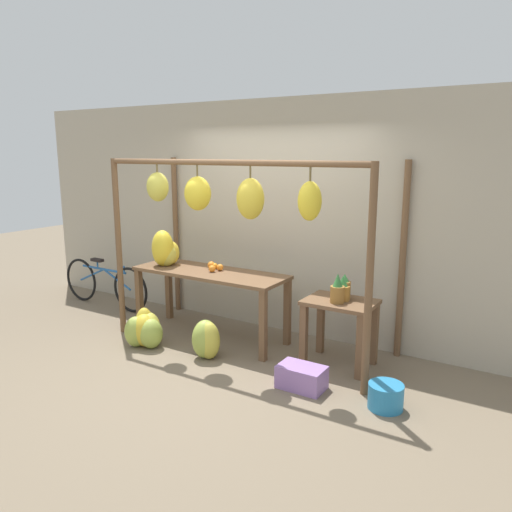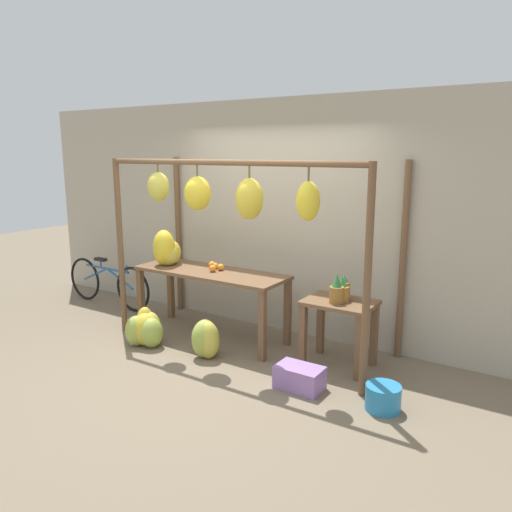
{
  "view_description": "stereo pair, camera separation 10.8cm",
  "coord_description": "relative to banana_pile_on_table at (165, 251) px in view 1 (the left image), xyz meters",
  "views": [
    {
      "loc": [
        2.93,
        -3.82,
        2.19
      ],
      "look_at": [
        0.12,
        0.72,
        1.06
      ],
      "focal_mm": 35.0,
      "sensor_mm": 36.0,
      "label": 1
    },
    {
      "loc": [
        3.02,
        -3.76,
        2.19
      ],
      "look_at": [
        0.12,
        0.72,
        1.06
      ],
      "focal_mm": 35.0,
      "sensor_mm": 36.0,
      "label": 2
    }
  ],
  "objects": [
    {
      "name": "banana_pile_ground_left",
      "position": [
        0.18,
        -0.57,
        -0.81
      ],
      "size": [
        0.53,
        0.49,
        0.44
      ],
      "color": "#9EB247",
      "rests_on": "ground_plane"
    },
    {
      "name": "blue_bucket",
      "position": [
        2.96,
        -0.52,
        -0.89
      ],
      "size": [
        0.3,
        0.3,
        0.22
      ],
      "color": "teal",
      "rests_on": "ground_plane"
    },
    {
      "name": "display_table_main",
      "position": [
        0.65,
        0.05,
        -0.3
      ],
      "size": [
        1.88,
        0.64,
        0.81
      ],
      "color": "brown",
      "rests_on": "ground_plane"
    },
    {
      "name": "parked_bicycle",
      "position": [
        -1.38,
        0.24,
        -0.66
      ],
      "size": [
        1.67,
        0.08,
        0.68
      ],
      "color": "black",
      "rests_on": "ground_plane"
    },
    {
      "name": "banana_pile_ground_right",
      "position": [
        0.98,
        -0.48,
        -0.79
      ],
      "size": [
        0.36,
        0.35,
        0.42
      ],
      "color": "gold",
      "rests_on": "ground_plane"
    },
    {
      "name": "shop_wall_back",
      "position": [
        1.16,
        0.76,
        0.4
      ],
      "size": [
        8.0,
        0.08,
        2.8
      ],
      "color": "#B2A893",
      "rests_on": "ground_plane"
    },
    {
      "name": "banana_pile_on_table",
      "position": [
        0.0,
        0.0,
        0.0
      ],
      "size": [
        0.4,
        0.45,
        0.44
      ],
      "color": "gold",
      "rests_on": "display_table_main"
    },
    {
      "name": "stall_awning",
      "position": [
        1.15,
        -0.22,
        0.58
      ],
      "size": [
        3.17,
        1.2,
        2.11
      ],
      "color": "brown",
      "rests_on": "ground_plane"
    },
    {
      "name": "pineapple_cluster",
      "position": [
        2.26,
        0.11,
        -0.18
      ],
      "size": [
        0.16,
        0.3,
        0.3
      ],
      "color": "olive",
      "rests_on": "display_table_side"
    },
    {
      "name": "fruit_crate_white",
      "position": [
        2.17,
        -0.57,
        -0.89
      ],
      "size": [
        0.44,
        0.27,
        0.22
      ],
      "color": "#9970B7",
      "rests_on": "ground_plane"
    },
    {
      "name": "orange_pile",
      "position": [
        0.66,
        0.12,
        -0.14
      ],
      "size": [
        0.23,
        0.22,
        0.09
      ],
      "color": "orange",
      "rests_on": "display_table_main"
    },
    {
      "name": "ground_plane",
      "position": [
        1.16,
        -0.67,
        -1.0
      ],
      "size": [
        20.0,
        20.0,
        0.0
      ],
      "primitive_type": "plane",
      "color": "#756651"
    },
    {
      "name": "display_table_side",
      "position": [
        2.26,
        0.11,
        -0.48
      ],
      "size": [
        0.71,
        0.52,
        0.7
      ],
      "color": "brown",
      "rests_on": "ground_plane"
    }
  ]
}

